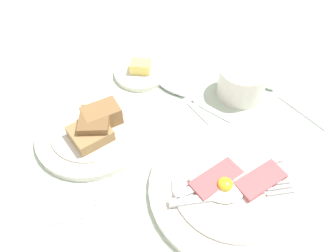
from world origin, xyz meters
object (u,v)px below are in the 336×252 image
at_px(bread_plate, 93,130).
at_px(teaspoon_near_cup, 182,93).
at_px(fork_on_cloth, 60,219).
at_px(breakfast_plate, 231,187).
at_px(teaspoon_stray, 271,88).
at_px(butter_dish, 141,72).
at_px(sugar_cup, 242,81).
at_px(teaspoon_by_saucer, 183,94).

distance_m(bread_plate, teaspoon_near_cup, 0.19).
distance_m(teaspoon_near_cup, fork_on_cloth, 0.32).
distance_m(breakfast_plate, teaspoon_near_cup, 0.22).
bearing_deg(teaspoon_stray, breakfast_plate, 118.15).
distance_m(butter_dish, teaspoon_stray, 0.26).
bearing_deg(fork_on_cloth, sugar_cup, 24.07).
relative_size(sugar_cup, teaspoon_by_saucer, 0.56).
bearing_deg(bread_plate, teaspoon_by_saucer, 49.46).
bearing_deg(fork_on_cloth, teaspoon_stray, 19.78).
relative_size(breakfast_plate, butter_dish, 2.29).
relative_size(bread_plate, teaspoon_stray, 1.15).
bearing_deg(teaspoon_stray, butter_dish, 43.68).
relative_size(sugar_cup, butter_dish, 0.82).
bearing_deg(breakfast_plate, butter_dish, 136.26).
distance_m(breakfast_plate, bread_plate, 0.25).
xyz_separation_m(sugar_cup, teaspoon_near_cup, (-0.11, -0.04, -0.03)).
distance_m(sugar_cup, butter_dish, 0.21).
distance_m(sugar_cup, fork_on_cloth, 0.40).
xyz_separation_m(sugar_cup, butter_dish, (-0.20, -0.00, -0.02)).
xyz_separation_m(breakfast_plate, teaspoon_by_saucer, (-0.13, 0.18, -0.00)).
height_order(sugar_cup, teaspoon_near_cup, sugar_cup).
bearing_deg(teaspoon_by_saucer, teaspoon_stray, -117.83).
distance_m(butter_dish, teaspoon_near_cup, 0.10).
bearing_deg(teaspoon_near_cup, teaspoon_by_saucer, 145.35).
height_order(bread_plate, teaspoon_by_saucer, bread_plate).
distance_m(breakfast_plate, fork_on_cloth, 0.26).
xyz_separation_m(bread_plate, teaspoon_stray, (0.28, 0.21, -0.01)).
distance_m(bread_plate, butter_dish, 0.18).
relative_size(butter_dish, teaspoon_stray, 0.66).
height_order(teaspoon_by_saucer, teaspoon_stray, same).
bearing_deg(bread_plate, teaspoon_stray, 36.75).
bearing_deg(teaspoon_stray, teaspoon_by_saucer, 59.82).
height_order(bread_plate, sugar_cup, sugar_cup).
bearing_deg(teaspoon_near_cup, butter_dish, 1.78).
bearing_deg(sugar_cup, butter_dish, -179.19).
xyz_separation_m(butter_dish, teaspoon_near_cup, (0.10, -0.03, -0.00)).
bearing_deg(bread_plate, teaspoon_near_cup, 50.31).
bearing_deg(bread_plate, butter_dish, 83.21).
bearing_deg(breakfast_plate, sugar_cup, 95.56).
relative_size(breakfast_plate, sugar_cup, 2.78).
xyz_separation_m(sugar_cup, teaspoon_by_saucer, (-0.10, -0.04, -0.03)).
relative_size(bread_plate, teaspoon_near_cup, 1.02).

